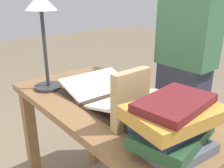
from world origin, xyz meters
TOP-DOWN VIEW (x-y plane):
  - reading_desk at (0.00, 0.00)m, footprint 1.11×0.57m
  - open_book at (0.05, -0.03)m, footprint 0.50×0.37m
  - book_stack_tall at (-0.40, 0.09)m, footprint 0.24×0.32m
  - book_standing_upright at (-0.21, 0.09)m, footprint 0.04×0.17m
  - reading_lamp at (0.36, 0.16)m, footprint 0.15×0.15m
  - coffee_mug at (-0.24, 0.10)m, footprint 0.11×0.08m
  - person_reader at (0.09, -0.68)m, footprint 0.36×0.21m

SIDE VIEW (x-z plane):
  - reading_desk at x=0.00m, z-range 0.24..0.97m
  - open_book at x=0.05m, z-range 0.73..0.80m
  - coffee_mug at x=-0.24m, z-range 0.74..0.82m
  - person_reader at x=0.09m, z-range -0.01..1.60m
  - book_stack_tall at x=-0.40m, z-range 0.74..0.92m
  - book_standing_upright at x=-0.21m, z-range 0.74..0.96m
  - reading_lamp at x=0.36m, z-range 0.87..1.35m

